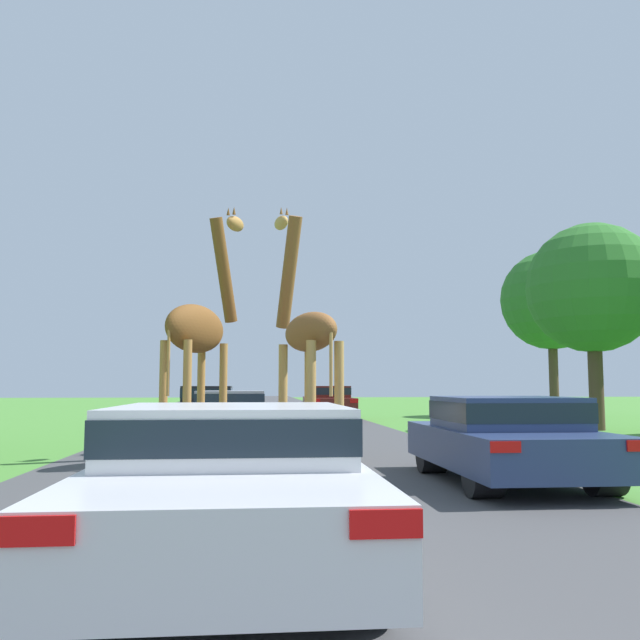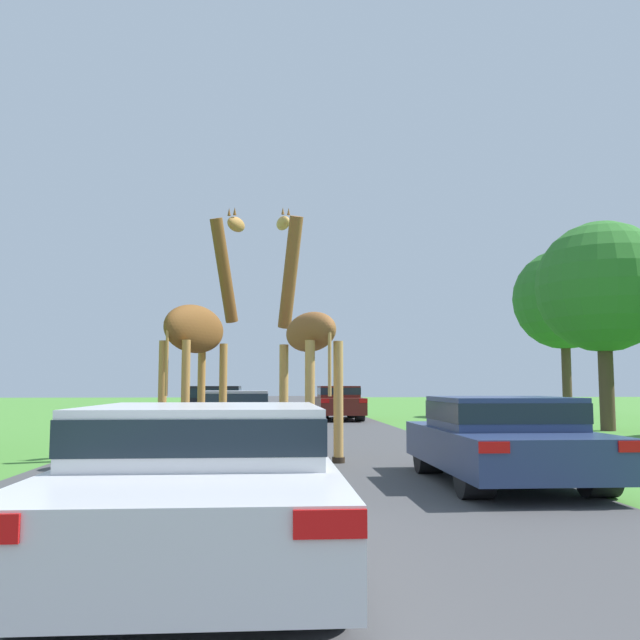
{
  "view_description": "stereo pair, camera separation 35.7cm",
  "coord_description": "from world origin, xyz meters",
  "px_view_note": "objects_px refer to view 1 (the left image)",
  "views": [
    {
      "loc": [
        -0.46,
        0.37,
        1.41
      ],
      "look_at": [
        0.83,
        13.38,
        2.67
      ],
      "focal_mm": 38.0,
      "sensor_mm": 36.0,
      "label": 1
    },
    {
      "loc": [
        -0.1,
        0.34,
        1.41
      ],
      "look_at": [
        0.83,
        13.38,
        2.67
      ],
      "focal_mm": 38.0,
      "sensor_mm": 36.0,
      "label": 2
    }
  ],
  "objects_px": {
    "giraffe_companion": "(200,331)",
    "car_lead_maroon": "(231,478)",
    "car_verge_right": "(507,437)",
    "tree_right_cluster": "(592,289)",
    "car_far_ahead": "(328,402)",
    "car_queue_right": "(231,415)",
    "car_queue_left": "(207,405)",
    "giraffe_near_road": "(306,335)",
    "tree_centre_back": "(551,300)"
  },
  "relations": [
    {
      "from": "giraffe_near_road",
      "to": "car_verge_right",
      "type": "xyz_separation_m",
      "value": [
        2.66,
        -3.53,
        -1.72
      ]
    },
    {
      "from": "car_lead_maroon",
      "to": "car_queue_right",
      "type": "xyz_separation_m",
      "value": [
        -0.37,
        11.24,
        0.01
      ]
    },
    {
      "from": "car_queue_right",
      "to": "car_queue_left",
      "type": "distance_m",
      "value": 6.79
    },
    {
      "from": "tree_centre_back",
      "to": "tree_right_cluster",
      "type": "bearing_deg",
      "value": -107.23
    },
    {
      "from": "car_far_ahead",
      "to": "tree_centre_back",
      "type": "xyz_separation_m",
      "value": [
        10.58,
        1.87,
        4.58
      ]
    },
    {
      "from": "car_verge_right",
      "to": "car_far_ahead",
      "type": "bearing_deg",
      "value": 91.84
    },
    {
      "from": "giraffe_companion",
      "to": "car_lead_maroon",
      "type": "distance_m",
      "value": 7.27
    },
    {
      "from": "car_lead_maroon",
      "to": "tree_right_cluster",
      "type": "height_order",
      "value": "tree_right_cluster"
    },
    {
      "from": "giraffe_near_road",
      "to": "giraffe_companion",
      "type": "xyz_separation_m",
      "value": [
        -2.01,
        -0.66,
        0.01
      ]
    },
    {
      "from": "car_queue_right",
      "to": "car_lead_maroon",
      "type": "bearing_deg",
      "value": -88.14
    },
    {
      "from": "giraffe_companion",
      "to": "tree_centre_back",
      "type": "bearing_deg",
      "value": 77.98
    },
    {
      "from": "car_queue_left",
      "to": "giraffe_companion",
      "type": "bearing_deg",
      "value": -87.06
    },
    {
      "from": "tree_right_cluster",
      "to": "giraffe_companion",
      "type": "bearing_deg",
      "value": -145.82
    },
    {
      "from": "giraffe_companion",
      "to": "car_queue_right",
      "type": "xyz_separation_m",
      "value": [
        0.44,
        4.23,
        -1.71
      ]
    },
    {
      "from": "tree_centre_back",
      "to": "tree_right_cluster",
      "type": "height_order",
      "value": "tree_centre_back"
    },
    {
      "from": "giraffe_companion",
      "to": "car_lead_maroon",
      "type": "height_order",
      "value": "giraffe_companion"
    },
    {
      "from": "giraffe_near_road",
      "to": "tree_right_cluster",
      "type": "height_order",
      "value": "tree_right_cluster"
    },
    {
      "from": "tree_centre_back",
      "to": "car_lead_maroon",
      "type": "bearing_deg",
      "value": -119.69
    },
    {
      "from": "giraffe_near_road",
      "to": "tree_right_cluster",
      "type": "distance_m",
      "value": 12.41
    },
    {
      "from": "giraffe_companion",
      "to": "car_queue_right",
      "type": "height_order",
      "value": "giraffe_companion"
    },
    {
      "from": "tree_right_cluster",
      "to": "car_verge_right",
      "type": "bearing_deg",
      "value": -123.2
    },
    {
      "from": "car_queue_right",
      "to": "tree_centre_back",
      "type": "relative_size",
      "value": 0.55
    },
    {
      "from": "giraffe_near_road",
      "to": "tree_centre_back",
      "type": "relative_size",
      "value": 0.69
    },
    {
      "from": "car_far_ahead",
      "to": "car_queue_right",
      "type": "bearing_deg",
      "value": -108.03
    },
    {
      "from": "car_verge_right",
      "to": "tree_right_cluster",
      "type": "xyz_separation_m",
      "value": [
        7.12,
        10.87,
        3.83
      ]
    },
    {
      "from": "giraffe_near_road",
      "to": "giraffe_companion",
      "type": "relative_size",
      "value": 1.05
    },
    {
      "from": "car_far_ahead",
      "to": "car_verge_right",
      "type": "relative_size",
      "value": 1.12
    },
    {
      "from": "giraffe_companion",
      "to": "car_queue_left",
      "type": "distance_m",
      "value": 11.08
    },
    {
      "from": "car_lead_maroon",
      "to": "car_far_ahead",
      "type": "relative_size",
      "value": 0.96
    },
    {
      "from": "car_verge_right",
      "to": "tree_right_cluster",
      "type": "bearing_deg",
      "value": 56.8
    },
    {
      "from": "car_lead_maroon",
      "to": "car_queue_left",
      "type": "relative_size",
      "value": 1.01
    },
    {
      "from": "tree_right_cluster",
      "to": "car_lead_maroon",
      "type": "bearing_deg",
      "value": -126.16
    },
    {
      "from": "car_far_ahead",
      "to": "car_lead_maroon",
      "type": "bearing_deg",
      "value": -98.31
    },
    {
      "from": "car_far_ahead",
      "to": "tree_right_cluster",
      "type": "bearing_deg",
      "value": -43.87
    },
    {
      "from": "tree_centre_back",
      "to": "car_verge_right",
      "type": "bearing_deg",
      "value": -116.38
    },
    {
      "from": "car_queue_right",
      "to": "car_queue_left",
      "type": "relative_size",
      "value": 0.95
    },
    {
      "from": "car_queue_right",
      "to": "car_far_ahead",
      "type": "height_order",
      "value": "car_far_ahead"
    },
    {
      "from": "car_queue_right",
      "to": "car_far_ahead",
      "type": "bearing_deg",
      "value": 71.97
    },
    {
      "from": "giraffe_companion",
      "to": "tree_right_cluster",
      "type": "distance_m",
      "value": 14.41
    },
    {
      "from": "giraffe_companion",
      "to": "car_queue_right",
      "type": "relative_size",
      "value": 1.18
    },
    {
      "from": "giraffe_near_road",
      "to": "car_lead_maroon",
      "type": "distance_m",
      "value": 7.96
    },
    {
      "from": "car_lead_maroon",
      "to": "car_far_ahead",
      "type": "bearing_deg",
      "value": 81.69
    },
    {
      "from": "giraffe_companion",
      "to": "car_lead_maroon",
      "type": "bearing_deg",
      "value": -55.13
    },
    {
      "from": "giraffe_near_road",
      "to": "car_far_ahead",
      "type": "relative_size",
      "value": 1.13
    },
    {
      "from": "car_lead_maroon",
      "to": "tree_centre_back",
      "type": "height_order",
      "value": "tree_centre_back"
    },
    {
      "from": "car_far_ahead",
      "to": "car_verge_right",
      "type": "bearing_deg",
      "value": -88.16
    },
    {
      "from": "giraffe_companion",
      "to": "tree_right_cluster",
      "type": "bearing_deg",
      "value": 62.48
    },
    {
      "from": "car_queue_left",
      "to": "tree_centre_back",
      "type": "height_order",
      "value": "tree_centre_back"
    },
    {
      "from": "giraffe_companion",
      "to": "car_far_ahead",
      "type": "relative_size",
      "value": 1.07
    },
    {
      "from": "giraffe_near_road",
      "to": "tree_centre_back",
      "type": "height_order",
      "value": "tree_centre_back"
    }
  ]
}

